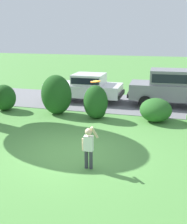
# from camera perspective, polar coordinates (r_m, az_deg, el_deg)

# --- Properties ---
(ground_plane) EXTENTS (80.00, 80.00, 0.00)m
(ground_plane) POSITION_cam_1_polar(r_m,az_deg,el_deg) (9.17, -4.43, -8.26)
(ground_plane) COLOR #518E42
(driveway_strip) EXTENTS (28.00, 4.40, 0.02)m
(driveway_strip) POSITION_cam_1_polar(r_m,az_deg,el_deg) (15.49, 4.33, 1.89)
(driveway_strip) COLOR slate
(driveway_strip) RESTS_ON ground
(shrub_near_tree) EXTENTS (1.16, 1.11, 1.29)m
(shrub_near_tree) POSITION_cam_1_polar(r_m,az_deg,el_deg) (14.58, -17.71, 2.59)
(shrub_near_tree) COLOR #1E511C
(shrub_near_tree) RESTS_ON ground
(shrub_centre_left) EXTENTS (1.47, 1.19, 1.87)m
(shrub_centre_left) POSITION_cam_1_polar(r_m,az_deg,el_deg) (13.26, -7.59, 3.52)
(shrub_centre_left) COLOR #1E511C
(shrub_centre_left) RESTS_ON ground
(shrub_centre) EXTENTS (1.09, 1.03, 1.52)m
(shrub_centre) POSITION_cam_1_polar(r_m,az_deg,el_deg) (12.49, 0.51, 1.74)
(shrub_centre) COLOR #1E511C
(shrub_centre) RESTS_ON ground
(shrub_centre_right) EXTENTS (1.38, 1.43, 1.02)m
(shrub_centre_right) POSITION_cam_1_polar(r_m,az_deg,el_deg) (12.44, 12.59, 0.42)
(shrub_centre_right) COLOR #286023
(shrub_centre_right) RESTS_ON ground
(parked_sedan) EXTENTS (4.42, 2.15, 1.56)m
(parked_sedan) POSITION_cam_1_polar(r_m,az_deg,el_deg) (15.68, -1.69, 5.23)
(parked_sedan) COLOR white
(parked_sedan) RESTS_ON ground
(parked_suv) EXTENTS (4.78, 2.26, 1.92)m
(parked_suv) POSITION_cam_1_polar(r_m,az_deg,el_deg) (15.16, 16.12, 5.13)
(parked_suv) COLOR gray
(parked_suv) RESTS_ON ground
(child_thrower) EXTENTS (0.45, 0.27, 1.29)m
(child_thrower) POSITION_cam_1_polar(r_m,az_deg,el_deg) (7.86, -1.01, -6.76)
(child_thrower) COLOR #383842
(child_thrower) RESTS_ON ground
(frisbee) EXTENTS (0.28, 0.28, 0.06)m
(frisbee) POSITION_cam_1_polar(r_m,az_deg,el_deg) (7.96, 0.39, 6.25)
(frisbee) COLOR orange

